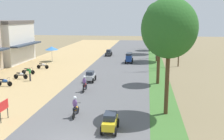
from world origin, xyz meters
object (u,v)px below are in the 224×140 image
car_hatchback_silver (90,76)px  car_van_blue (129,57)px  parked_motorbike_second (5,82)px  parked_motorbike_fifth (43,65)px  street_signboard (4,107)px  utility_pole_near (180,36)px  car_hatchback_yellow (110,121)px  motorbike_ahead_second (85,84)px  vendor_umbrella (52,48)px  car_sedan_charcoal (109,52)px  parked_motorbike_fourth (28,70)px  median_tree_third (158,26)px  median_tree_fifth (156,25)px  streetlamp_near (159,41)px  median_tree_second (159,39)px  parked_motorbike_third (21,75)px  median_tree_nearest (169,29)px  motorbike_foreground_rider (75,107)px  pedestrian_on_shoulder (30,73)px  streetlamp_mid (157,36)px  streetlamp_far (155,29)px  median_tree_fourth (156,15)px

car_hatchback_silver → car_van_blue: (3.63, 13.15, 0.28)m
parked_motorbike_second → car_van_blue: bearing=52.5°
parked_motorbike_fifth → street_signboard: size_ratio=1.20×
utility_pole_near → car_hatchback_yellow: bearing=-106.2°
motorbike_ahead_second → vendor_umbrella: bearing=119.6°
parked_motorbike_second → car_sedan_charcoal: bearing=71.1°
parked_motorbike_fourth → median_tree_third: bearing=36.5°
vendor_umbrella → median_tree_fifth: median_tree_fifth is taller
parked_motorbike_fifth → streetlamp_near: streetlamp_near is taller
median_tree_second → median_tree_fifth: median_tree_fifth is taller
streetlamp_near → median_tree_second: bearing=-92.5°
streetlamp_near → car_van_blue: streetlamp_near is taller
parked_motorbike_third → streetlamp_near: 18.84m
car_sedan_charcoal → motorbike_ahead_second: size_ratio=1.26×
parked_motorbike_fifth → median_tree_third: (16.69, 8.87, 5.38)m
vendor_umbrella → median_tree_nearest: size_ratio=0.28×
vendor_umbrella → car_hatchback_silver: (9.47, -13.12, -1.56)m
vendor_umbrella → car_sedan_charcoal: bearing=40.6°
median_tree_nearest → motorbike_foreground_rider: (-6.86, -1.63, -5.84)m
pedestrian_on_shoulder → streetlamp_mid: 25.17m
parked_motorbike_second → car_van_blue: 20.61m
median_tree_nearest → streetlamp_mid: 28.61m
parked_motorbike_fifth → car_van_blue: 13.77m
car_van_blue → parked_motorbike_fifth: bearing=-152.2°
parked_motorbike_fifth → car_hatchback_silver: bearing=-38.3°
car_hatchback_yellow → streetlamp_near: bearing=79.3°
median_tree_nearest → median_tree_second: bearing=91.7°
car_van_blue → car_sedan_charcoal: car_van_blue is taller
street_signboard → streetlamp_mid: 33.84m
streetlamp_far → motorbike_ahead_second: streetlamp_far is taller
car_hatchback_silver → motorbike_foreground_rider: bearing=-83.6°
median_tree_fourth → median_tree_nearest: bearing=-90.1°
streetlamp_mid → pedestrian_on_shoulder: bearing=-127.8°
vendor_umbrella → streetlamp_mid: streetlamp_mid is taller
median_tree_second → streetlamp_far: streetlamp_far is taller
parked_motorbike_third → car_hatchback_silver: 8.76m
median_tree_fourth → car_hatchback_yellow: size_ratio=5.14×
streetlamp_mid → car_hatchback_yellow: bearing=-97.0°
median_tree_nearest → streetlamp_near: 17.32m
car_sedan_charcoal → median_tree_fifth: bearing=48.2°
median_tree_fourth → median_tree_second: bearing=-90.8°
car_hatchback_yellow → car_van_blue: car_van_blue is taller
street_signboard → parked_motorbike_fifth: bearing=104.0°
car_sedan_charcoal → motorbike_foreground_rider: size_ratio=1.26×
parked_motorbike_third → streetlamp_near: (16.89, 7.52, 3.64)m
parked_motorbike_second → streetlamp_near: 20.62m
parked_motorbike_fifth → car_hatchback_yellow: 23.59m
car_hatchback_silver → median_tree_fifth: bearing=74.9°
median_tree_fourth → parked_motorbike_third: bearing=-124.3°
parked_motorbike_second → utility_pole_near: utility_pole_near is taller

